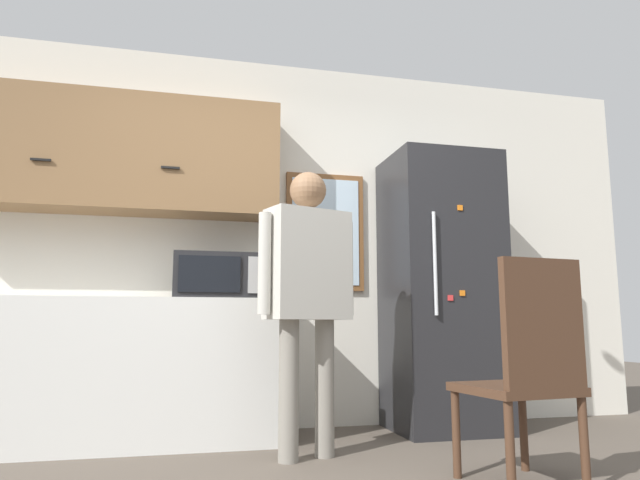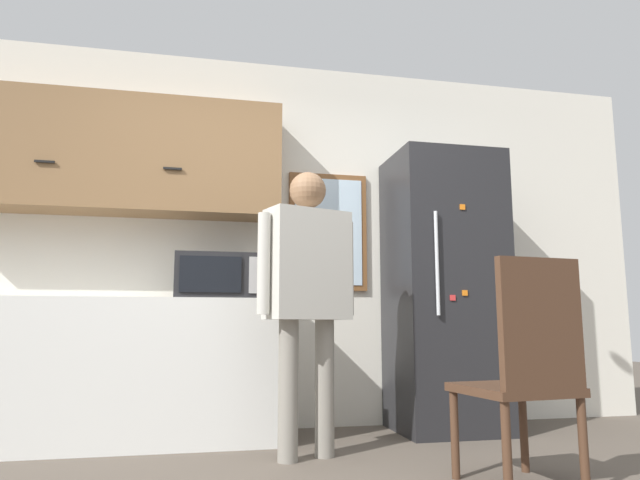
{
  "view_description": "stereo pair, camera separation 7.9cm",
  "coord_description": "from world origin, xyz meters",
  "px_view_note": "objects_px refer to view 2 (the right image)",
  "views": [
    {
      "loc": [
        -0.57,
        -2.13,
        0.73
      ],
      "look_at": [
        0.19,
        1.08,
        1.22
      ],
      "focal_mm": 32.0,
      "sensor_mm": 36.0,
      "label": 1
    },
    {
      "loc": [
        -0.5,
        -2.15,
        0.73
      ],
      "look_at": [
        0.19,
        1.08,
        1.22
      ],
      "focal_mm": 32.0,
      "sensor_mm": 36.0,
      "label": 2
    }
  ],
  "objects_px": {
    "refrigerator": "(445,290)",
    "person": "(307,280)",
    "microwave": "(217,277)",
    "chair": "(526,366)"
  },
  "relations": [
    {
      "from": "refrigerator",
      "to": "person",
      "type": "bearing_deg",
      "value": -151.74
    },
    {
      "from": "person",
      "to": "refrigerator",
      "type": "height_order",
      "value": "refrigerator"
    },
    {
      "from": "microwave",
      "to": "chair",
      "type": "distance_m",
      "value": 1.95
    },
    {
      "from": "chair",
      "to": "microwave",
      "type": "bearing_deg",
      "value": -51.43
    },
    {
      "from": "refrigerator",
      "to": "microwave",
      "type": "bearing_deg",
      "value": -177.42
    },
    {
      "from": "chair",
      "to": "refrigerator",
      "type": "bearing_deg",
      "value": -106.9
    },
    {
      "from": "microwave",
      "to": "person",
      "type": "height_order",
      "value": "person"
    },
    {
      "from": "person",
      "to": "refrigerator",
      "type": "xyz_separation_m",
      "value": [
        1.11,
        0.59,
        -0.01
      ]
    },
    {
      "from": "microwave",
      "to": "refrigerator",
      "type": "distance_m",
      "value": 1.6
    },
    {
      "from": "microwave",
      "to": "person",
      "type": "xyz_separation_m",
      "value": [
        0.49,
        -0.52,
        -0.05
      ]
    }
  ]
}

